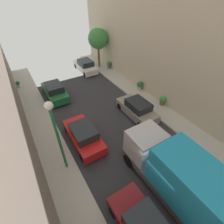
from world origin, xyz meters
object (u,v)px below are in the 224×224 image
(parked_car_left_2, at_px, (84,135))
(potted_plant_1, at_px, (109,65))
(street_tree_1, at_px, (98,39))
(potted_plant_2, at_px, (162,100))
(parked_car_left_3, at_px, (55,91))
(parked_car_right_2, at_px, (137,109))
(parked_car_right_3, at_px, (86,66))
(potted_plant_4, at_px, (140,85))
(potted_plant_3, at_px, (18,84))
(lamp_post, at_px, (56,129))
(delivery_truck, at_px, (178,176))

(parked_car_left_2, bearing_deg, potted_plant_1, 50.85)
(potted_plant_1, bearing_deg, parked_car_left_2, -129.15)
(street_tree_1, xyz_separation_m, potted_plant_2, (0.82, -11.42, -3.16))
(parked_car_left_3, relative_size, potted_plant_1, 4.30)
(parked_car_left_3, relative_size, parked_car_right_2, 1.00)
(street_tree_1, relative_size, potted_plant_2, 5.40)
(parked_car_left_3, xyz_separation_m, parked_car_right_3, (5.40, 4.15, 0.00))
(parked_car_left_3, relative_size, potted_plant_4, 4.26)
(parked_car_left_2, relative_size, potted_plant_3, 6.04)
(parked_car_left_2, height_order, potted_plant_1, parked_car_left_2)
(parked_car_left_2, relative_size, potted_plant_2, 4.56)
(parked_car_left_2, bearing_deg, parked_car_left_3, 90.00)
(potted_plant_1, height_order, lamp_post, lamp_post)
(potted_plant_1, bearing_deg, lamp_post, -131.22)
(potted_plant_3, xyz_separation_m, potted_plant_4, (11.39, -7.79, 0.17))
(street_tree_1, bearing_deg, potted_plant_3, -178.68)
(potted_plant_2, height_order, potted_plant_3, potted_plant_2)
(parked_car_left_2, height_order, potted_plant_3, parked_car_left_2)
(parked_car_left_3, distance_m, lamp_post, 9.40)
(potted_plant_1, relative_size, lamp_post, 0.19)
(delivery_truck, distance_m, lamp_post, 6.88)
(potted_plant_4, height_order, lamp_post, lamp_post)
(delivery_truck, bearing_deg, potted_plant_3, 107.99)
(delivery_truck, bearing_deg, potted_plant_2, 48.67)
(potted_plant_2, bearing_deg, delivery_truck, -131.33)
(parked_car_right_3, relative_size, lamp_post, 0.81)
(parked_car_left_3, bearing_deg, parked_car_right_3, 37.55)
(street_tree_1, xyz_separation_m, potted_plant_4, (0.77, -8.03, -3.12))
(potted_plant_1, bearing_deg, potted_plant_3, 174.50)
(delivery_truck, distance_m, potted_plant_2, 8.72)
(lamp_post, bearing_deg, potted_plant_4, 26.42)
(parked_car_right_2, bearing_deg, parked_car_right_3, 90.00)
(parked_car_right_3, distance_m, delivery_truck, 17.92)
(parked_car_right_2, distance_m, potted_plant_3, 13.87)
(parked_car_left_3, xyz_separation_m, potted_plant_3, (-3.04, 4.14, -0.19))
(potted_plant_4, bearing_deg, parked_car_right_3, 110.77)
(parked_car_left_2, distance_m, delivery_truck, 6.87)
(parked_car_left_2, relative_size, parked_car_right_3, 1.00)
(parked_car_right_3, relative_size, potted_plant_1, 4.30)
(parked_car_left_3, xyz_separation_m, potted_plant_4, (8.36, -3.65, -0.02))
(parked_car_left_2, relative_size, lamp_post, 0.81)
(potted_plant_3, bearing_deg, potted_plant_4, -34.34)
(potted_plant_4, bearing_deg, potted_plant_3, 145.66)
(street_tree_1, relative_size, potted_plant_4, 5.04)
(parked_car_right_2, xyz_separation_m, lamp_post, (-7.30, -1.87, 2.87))
(parked_car_left_2, bearing_deg, potted_plant_2, 1.85)
(potted_plant_4, bearing_deg, parked_car_left_3, 156.42)
(street_tree_1, distance_m, lamp_post, 16.20)
(parked_car_left_3, distance_m, parked_car_right_2, 8.74)
(parked_car_left_3, relative_size, street_tree_1, 0.84)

